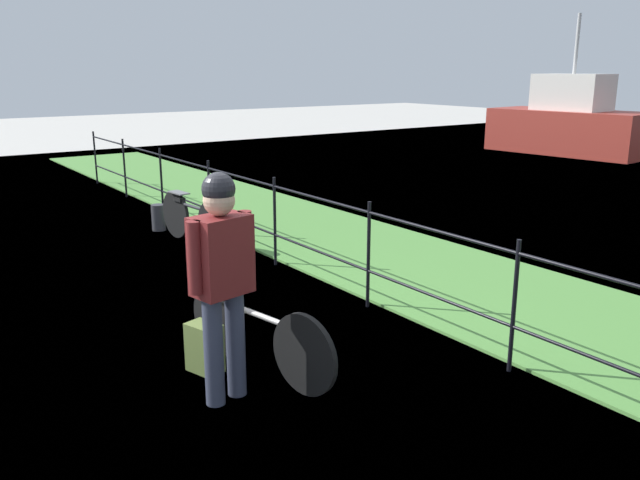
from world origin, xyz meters
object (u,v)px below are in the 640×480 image
mooring_bollard (158,217)px  backpack_on_paving (205,348)px  wooden_crate (225,274)px  bicycle_parked (193,219)px  moored_boat_near (569,124)px  cyclist_person (222,269)px  terrier_dog (226,252)px  bicycle_main (257,333)px

mooring_bollard → backpack_on_paving: bearing=-17.6°
backpack_on_paving → mooring_bollard: 4.96m
wooden_crate → bicycle_parked: size_ratio=0.20×
mooring_bollard → moored_boat_near: bearing=99.0°
mooring_bollard → bicycle_parked: 1.05m
cyclist_person → wooden_crate: bearing=151.5°
mooring_bollard → cyclist_person: bearing=-16.7°
wooden_crate → moored_boat_near: size_ratio=0.07×
wooden_crate → cyclist_person: (0.62, -0.34, 0.26)m
terrier_dog → cyclist_person: (0.60, -0.34, 0.07)m
bicycle_main → wooden_crate: (-0.37, -0.07, 0.41)m
wooden_crate → backpack_on_paving: 0.62m
backpack_on_paving → bicycle_main: bearing=-143.9°
bicycle_main → terrier_dog: bearing=-168.9°
backpack_on_paving → moored_boat_near: bearing=-82.0°
bicycle_main → backpack_on_paving: size_ratio=4.09×
bicycle_main → wooden_crate: wooden_crate is taller
wooden_crate → bicycle_main: bearing=11.1°
bicycle_main → bicycle_parked: 4.15m
bicycle_main → mooring_bollard: bearing=166.9°
cyclist_person → bicycle_parked: (-4.21, 1.67, -0.65)m
wooden_crate → cyclist_person: bearing=-28.5°
wooden_crate → bicycle_parked: (-3.59, 1.33, -0.39)m
wooden_crate → moored_boat_near: bearing=115.1°
mooring_bollard → bicycle_parked: bearing=5.5°
wooden_crate → cyclist_person: 0.75m
wooden_crate → mooring_bollard: (-4.62, 1.23, -0.55)m
cyclist_person → moored_boat_near: moored_boat_near is taller
bicycle_main → cyclist_person: (0.25, -0.41, 0.67)m
terrier_dog → backpack_on_paving: (0.09, -0.27, -0.73)m
mooring_bollard → bicycle_parked: size_ratio=0.24×
wooden_crate → moored_boat_near: 15.76m
moored_boat_near → wooden_crate: bearing=-64.9°
mooring_bollard → moored_boat_near: (-2.06, 13.04, 0.63)m
wooden_crate → bicycle_parked: bearing=159.7°
backpack_on_paving → cyclist_person: bearing=155.0°
backpack_on_paving → bicycle_parked: size_ratio=0.24×
moored_boat_near → mooring_bollard: bearing=-81.0°
cyclist_person → moored_boat_near: size_ratio=0.37×
terrier_dog → backpack_on_paving: size_ratio=0.81×
cyclist_person → backpack_on_paving: 0.95m
bicycle_main → backpack_on_paving: bearing=-126.9°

